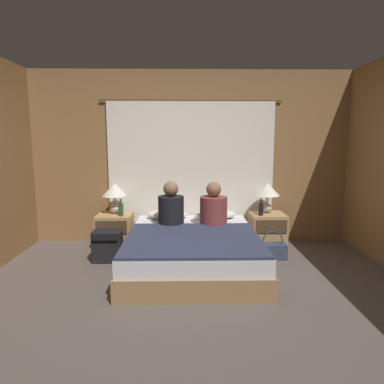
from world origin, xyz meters
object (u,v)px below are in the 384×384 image
Objects in this scene: backpack_on_floor at (108,244)px; nightstand_left at (115,231)px; bed at (192,250)px; pillow_right at (215,214)px; nightstand_right at (267,230)px; person_left_in_bed at (171,207)px; person_right_in_bed at (214,208)px; beer_bottle_on_right_stand at (261,209)px; handbag_on_floor at (272,250)px; pillow_left at (167,214)px; beer_bottle_on_left_stand at (121,209)px; lamp_left at (115,192)px; lamp_right at (267,191)px.

nightstand_left is at bearing 91.18° from backpack_on_floor.
bed is 0.88m from pillow_right.
nightstand_left and nightstand_right have the same top height.
person_left_in_bed is (-0.61, -0.37, 0.17)m from pillow_right.
nightstand_left is (-1.07, 0.72, 0.04)m from bed.
bed is 5.04× the size of backpack_on_floor.
nightstand_left is 2.15m from nightstand_right.
person_right_in_bed is 2.44× the size of beer_bottle_on_right_stand.
backpack_on_floor reaches higher than handbag_on_floor.
person_left_in_bed is at bearing 173.64° from handbag_on_floor.
beer_bottle_on_left_stand is at bearing -166.08° from pillow_left.
person_left_in_bed is at bearing -148.46° from pillow_right.
beer_bottle_on_right_stand is at bearing 10.29° from person_left_in_bed.
person_right_in_bed is (1.36, -0.40, -0.15)m from lamp_left.
bed reaches higher than backpack_on_floor.
nightstand_left is 2.22m from lamp_right.
nightstand_right is 0.49m from handbag_on_floor.
person_left_in_bed reaches higher than nightstand_right.
lamp_left is 1.86× the size of beer_bottle_on_right_stand.
lamp_left is at bearing 143.72° from bed.
bed is 8.44× the size of beer_bottle_on_right_stand.
nightstand_right is 2.06m from beer_bottle_on_left_stand.
beer_bottle_on_left_stand is 0.55m from backpack_on_floor.
lamp_right reaches higher than bed.
person_right_in_bed is 0.93m from handbag_on_floor.
person_left_in_bed reaches higher than beer_bottle_on_right_stand.
person_right_in_bed reaches higher than beer_bottle_on_left_stand.
backpack_on_floor is at bearing -104.50° from beer_bottle_on_left_stand.
lamp_right is 1.11× the size of backpack_on_floor.
handbag_on_floor is (1.30, -0.15, -0.54)m from person_left_in_bed.
handbag_on_floor is at bearing -94.41° from lamp_right.
person_left_in_bed is (-1.34, -0.33, 0.40)m from nightstand_right.
pillow_left is (0.73, -0.03, -0.32)m from lamp_left.
lamp_right is 1.86× the size of beer_bottle_on_right_stand.
nightstand_right is 0.86× the size of pillow_right.
beer_bottle_on_left_stand is at bearing -174.95° from lamp_right.
pillow_left is at bearing 178.10° from nightstand_right.
beer_bottle_on_right_stand is 0.60× the size of backpack_on_floor.
nightstand_left is 0.55m from lamp_left.
beer_bottle_on_left_stand is at bearing 147.57° from bed.
beer_bottle_on_right_stand reaches higher than nightstand_right.
beer_bottle_on_left_stand reaches higher than pillow_left.
person_right_in_bed is (-0.79, -0.40, -0.15)m from lamp_right.
person_left_in_bed reaches higher than lamp_left.
nightstand_right is (2.15, 0.00, 0.00)m from nightstand_left.
beer_bottle_on_left_stand is at bearing -42.62° from nightstand_left.
beer_bottle_on_right_stand is at bearing 11.41° from backpack_on_floor.
pillow_left is at bearing 148.92° from person_right_in_bed.
nightstand_left is at bearing 146.34° from bed.
nightstand_right is at bearing -1.95° from lamp_left.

